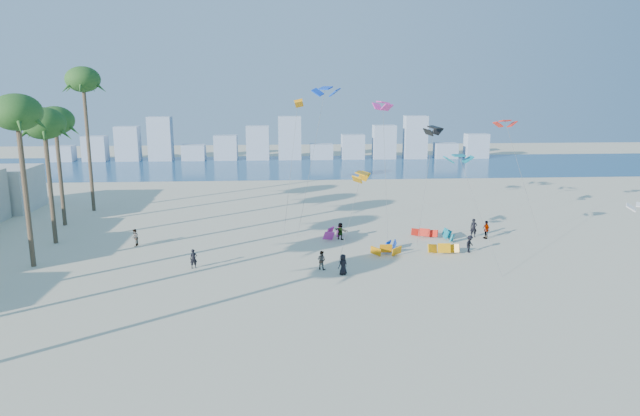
{
  "coord_description": "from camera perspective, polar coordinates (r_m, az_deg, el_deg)",
  "views": [
    {
      "loc": [
        0.02,
        -29.54,
        14.41
      ],
      "look_at": [
        3.0,
        16.0,
        4.5
      ],
      "focal_mm": 32.04,
      "sensor_mm": 36.0,
      "label": 1
    }
  ],
  "objects": [
    {
      "name": "distant_skyline",
      "position": [
        112.12,
        -4.37,
        6.42
      ],
      "size": [
        85.0,
        3.0,
        8.4
      ],
      "color": "#9EADBF",
      "rests_on": "ground"
    },
    {
      "name": "ocean",
      "position": [
        102.55,
        -3.73,
        4.15
      ],
      "size": [
        220.0,
        220.0,
        0.0
      ],
      "primitive_type": "plane",
      "color": "navy",
      "rests_on": "ground"
    },
    {
      "name": "grounded_kites",
      "position": [
        52.71,
        7.95,
        -3.25
      ],
      "size": [
        12.58,
        8.31,
        0.93
      ],
      "color": "#0B3CC4",
      "rests_on": "ground"
    },
    {
      "name": "kitesurfer_near",
      "position": [
        46.82,
        -12.51,
        -4.98
      ],
      "size": [
        0.65,
        0.52,
        1.55
      ],
      "primitive_type": "imported",
      "rotation": [
        0.0,
        0.0,
        0.29
      ],
      "color": "black",
      "rests_on": "ground"
    },
    {
      "name": "flying_kites",
      "position": [
        53.2,
        8.18,
        8.13
      ],
      "size": [
        30.47,
        20.49,
        14.66
      ],
      "color": "orange",
      "rests_on": "ground"
    },
    {
      "name": "palm_row",
      "position": [
        50.63,
        -29.18,
        7.39
      ],
      "size": [
        7.13,
        44.8,
        16.38
      ],
      "color": "brown",
      "rests_on": "ground"
    },
    {
      "name": "kitesurfer_mid",
      "position": [
        45.44,
        0.15,
        -5.22
      ],
      "size": [
        0.94,
        0.9,
        1.53
      ],
      "primitive_type": "imported",
      "rotation": [
        0.0,
        0.0,
        2.54
      ],
      "color": "gray",
      "rests_on": "ground"
    },
    {
      "name": "kitesurfers_far",
      "position": [
        51.86,
        5.2,
        -2.99
      ],
      "size": [
        33.38,
        11.32,
        1.8
      ],
      "color": "black",
      "rests_on": "ground"
    },
    {
      "name": "ground",
      "position": [
        32.87,
        -3.5,
        -13.78
      ],
      "size": [
        220.0,
        220.0,
        0.0
      ],
      "primitive_type": "plane",
      "color": "beige",
      "rests_on": "ground"
    }
  ]
}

